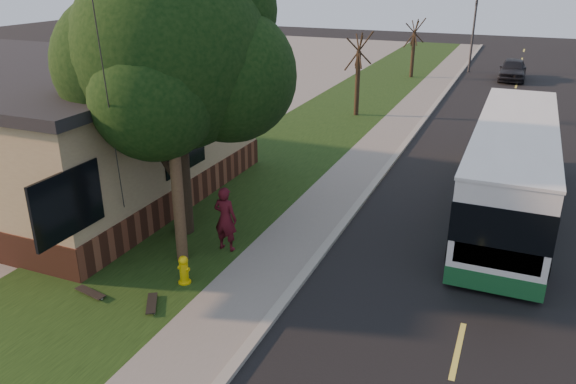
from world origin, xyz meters
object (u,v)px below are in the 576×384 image
object	(u,v)px
bare_tree_far	(413,49)
skateboard_main	(152,303)
utility_pole	(169,90)
traffic_signal	(474,28)
skateboarder	(225,219)
distant_car	(513,69)
fire_hydrant	(184,270)
leafy_tree	(175,56)
bare_tree_near	(358,75)
dumpster	(101,167)
skateboard_spare	(90,292)
transit_bus	(511,167)

from	to	relation	value
bare_tree_far	skateboard_main	xyz separation A→B (m)	(0.26, -31.18, -1.87)
utility_pole	skateboard_main	bearing A→B (deg)	-75.44
utility_pole	traffic_signal	xyz separation A→B (m)	(3.81, 33.01, -1.47)
skateboarder	distant_car	distance (m)	30.61
fire_hydrant	leafy_tree	size ratio (longest dim) A/B	0.09
leafy_tree	bare_tree_near	distance (m)	15.66
fire_hydrant	traffic_signal	xyz separation A→B (m)	(3.10, 34.00, 2.73)
leafy_tree	bare_tree_far	size ratio (longest dim) A/B	1.94
utility_pole	skateboard_main	world-z (taller)	utility_pole
utility_pole	dumpster	size ratio (longest dim) A/B	5.89
bare_tree_far	skateboarder	distance (m)	28.04
bare_tree_near	traffic_signal	size ratio (longest dim) A/B	0.78
fire_hydrant	leafy_tree	world-z (taller)	leafy_tree
fire_hydrant	skateboard_main	world-z (taller)	fire_hydrant
fire_hydrant	skateboarder	distance (m)	2.06
traffic_signal	leafy_tree	bearing A→B (deg)	-98.47
dumpster	leafy_tree	bearing A→B (deg)	-23.66
fire_hydrant	traffic_signal	distance (m)	34.25
leafy_tree	skateboard_main	distance (m)	6.48
skateboard_spare	dumpster	size ratio (longest dim) A/B	0.60
transit_bus	skateboard_main	bearing A→B (deg)	-129.11
bare_tree_far	bare_tree_near	bearing A→B (deg)	-92.39
leafy_tree	bare_tree_near	xyz separation A→B (m)	(0.67, 15.35, -3.02)
leafy_tree	dumpster	world-z (taller)	leafy_tree
skateboard_spare	skateboarder	bearing A→B (deg)	60.68
bare_tree_far	traffic_signal	size ratio (longest dim) A/B	0.73
leafy_tree	distant_car	bearing A→B (deg)	75.17
traffic_signal	transit_bus	xyz separation A→B (m)	(3.97, -26.31, -1.60)
transit_bus	skateboard_spare	distance (m)	12.73
leafy_tree	skateboard_spare	xyz separation A→B (m)	(-0.20, -4.01, -5.03)
skateboard_spare	dumpster	distance (m)	7.85
bare_tree_far	transit_bus	size ratio (longest dim) A/B	0.37
skateboarder	distant_car	bearing A→B (deg)	-99.85
bare_tree_far	utility_pole	bearing A→B (deg)	-90.60
traffic_signal	skateboard_main	distance (m)	35.46
bare_tree_near	traffic_signal	xyz separation A→B (m)	(4.00, 16.00, 1.01)
utility_pole	leafy_tree	bearing A→B (deg)	117.60
dumpster	bare_tree_near	bearing A→B (deg)	66.71
skateboard_main	skateboard_spare	bearing A→B (deg)	-173.68
bare_tree_near	bare_tree_far	world-z (taller)	bare_tree_near
transit_bus	distant_car	size ratio (longest dim) A/B	2.54
bare_tree_near	leafy_tree	bearing A→B (deg)	-92.50
traffic_signal	dumpster	size ratio (longest dim) A/B	3.57
traffic_signal	distant_car	world-z (taller)	traffic_signal
utility_pole	dumpster	bearing A→B (deg)	146.75
traffic_signal	transit_bus	distance (m)	26.65
bare_tree_far	dumpster	distance (m)	25.94
transit_bus	skateboarder	distance (m)	9.03
fire_hydrant	distant_car	distance (m)	32.58
skateboarder	skateboard_spare	world-z (taller)	skateboarder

